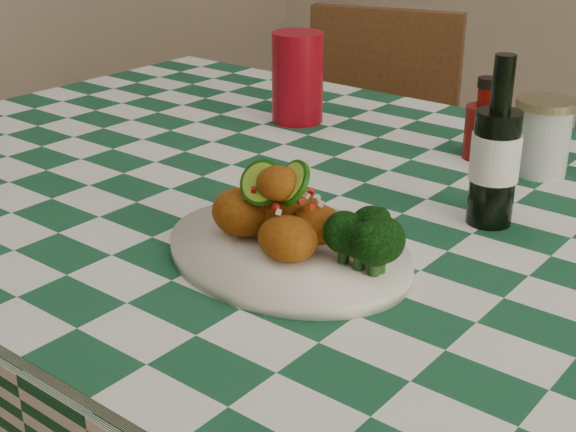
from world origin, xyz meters
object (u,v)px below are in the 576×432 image
Objects in this scene: plate at (288,252)px; ketchup_bottle at (484,119)px; wooden_chair_left at (359,194)px; fried_chicken_pile at (284,206)px; red_tumbler at (298,78)px; mason_jar at (543,137)px; dining_table at (333,423)px; beer_bottle at (497,142)px.

ketchup_bottle is at bearing 88.22° from plate.
wooden_chair_left is at bearing 138.47° from ketchup_bottle.
fried_chicken_pile is 0.47m from ketchup_bottle.
mason_jar is (0.45, 0.01, -0.02)m from red_tumbler.
wooden_chair_left is at bearing 142.66° from mason_jar.
beer_bottle is at bearing 12.33° from dining_table.
mason_jar is at bearing 75.28° from fried_chicken_pile.
beer_bottle reaches higher than mason_jar.
beer_bottle reaches higher than red_tumbler.
red_tumbler reaches higher than plate.
dining_table is 12.83× the size of ketchup_bottle.
fried_chicken_pile is (0.06, -0.20, 0.46)m from dining_table.
dining_table is 0.54m from beer_bottle.
ketchup_bottle is (0.08, 0.27, 0.46)m from dining_table.
red_tumbler is (-0.27, 0.25, 0.47)m from dining_table.
plate is 0.48m from mason_jar.
ketchup_bottle is at bearing 87.44° from fried_chicken_pile.
plate is at bearing -71.40° from dining_table.
wooden_chair_left is (-0.52, 0.95, -0.35)m from plate.
wooden_chair_left reaches higher than plate.
ketchup_bottle is at bearing 118.30° from beer_bottle.
fried_chicken_pile reaches higher than plate.
beer_bottle is at bearing -63.34° from wooden_chair_left.
red_tumbler is 1.40× the size of mason_jar.
wooden_chair_left is at bearing 110.35° from red_tumbler.
red_tumbler reaches higher than fried_chicken_pile.
beer_bottle is 1.07m from wooden_chair_left.
dining_table is 0.55m from mason_jar.
beer_bottle reaches higher than dining_table.
dining_table is 0.60m from red_tumbler.
wooden_chair_left is at bearing 118.87° from plate.
mason_jar is 0.22m from beer_bottle.
red_tumbler reaches higher than wooden_chair_left.
ketchup_bottle is at bearing 174.07° from mason_jar.
dining_table is at bearing 108.60° from plate.
mason_jar is at bearing 55.07° from dining_table.
plate reaches higher than dining_table.
plate is 0.48m from ketchup_bottle.
beer_bottle reaches higher than fried_chicken_pile.
dining_table is 14.47× the size of mason_jar.
fried_chicken_pile is at bearing 180.00° from plate.
mason_jar is at bearing -5.93° from ketchup_bottle.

